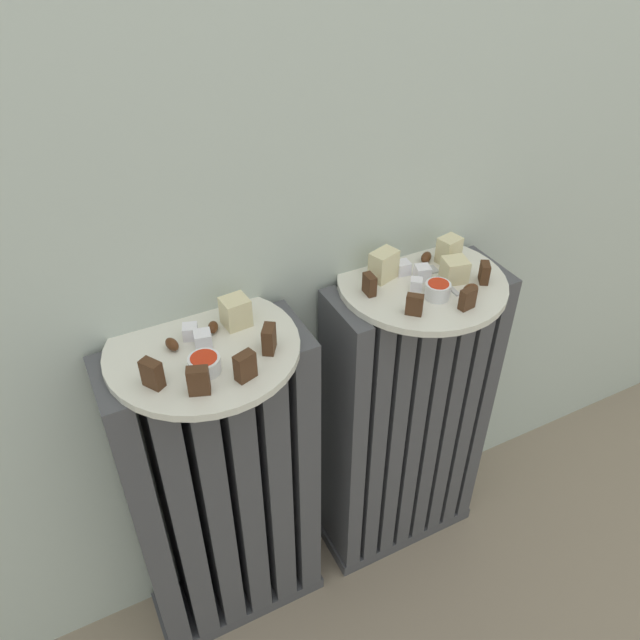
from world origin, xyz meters
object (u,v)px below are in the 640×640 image
Objects in this scene: plate_left at (203,348)px; fork at (440,278)px; plate_right at (422,282)px; jam_bowl_right at (438,289)px; radiator_right at (405,425)px; jam_bowl_left at (204,363)px; radiator_left at (225,496)px.

fork is at bearing -1.69° from plate_left.
plate_left is 0.38m from plate_right.
plate_left is 6.97× the size of jam_bowl_right.
plate_left is at bearing -180.00° from radiator_right.
jam_bowl_left is 0.47× the size of fork.
jam_bowl_left reaches higher than fork.
jam_bowl_right reaches higher than radiator_right.
radiator_right is at bearing 7.91° from jam_bowl_left.
jam_bowl_left reaches higher than radiator_left.
radiator_left is 7.04× the size of fork.
plate_left is 3.00× the size of fork.
plate_left is 0.41m from fork.
radiator_left is 0.37m from jam_bowl_left.
radiator_right is 0.54m from jam_bowl_left.
jam_bowl_right is at bearing -8.18° from plate_left.
fork is (0.04, 0.04, -0.01)m from jam_bowl_right.
plate_right is 6.97× the size of jam_bowl_right.
jam_bowl_left reaches higher than radiator_right.
fork is at bearing -1.69° from radiator_left.
plate_left is 0.38m from jam_bowl_right.
fork is (0.41, -0.01, 0.01)m from plate_left.
fork reaches higher than plate_left.
plate_right is (0.00, -0.00, 0.34)m from radiator_right.
plate_right is 0.06m from jam_bowl_right.
radiator_left is 1.00× the size of radiator_right.
fork is at bearing -23.57° from radiator_right.
jam_bowl_right reaches higher than jam_bowl_left.
jam_bowl_left is at bearing -179.81° from jam_bowl_right.
radiator_right is at bearing 81.04° from jam_bowl_right.
radiator_right is (0.38, 0.00, 0.00)m from radiator_left.
radiator_left is at bearing 171.82° from jam_bowl_right.
plate_left is at bearing 76.06° from jam_bowl_left.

